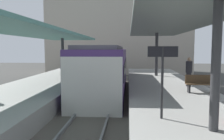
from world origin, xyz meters
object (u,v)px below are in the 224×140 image
Objects in this scene: commuter_train at (105,70)px; passenger_near_bench at (189,71)px; passenger_mid_platform at (73,67)px; platform_sign at (162,66)px; platform_bench at (200,83)px.

commuter_train is 6.69× the size of passenger_near_bench.
passenger_mid_platform is (-7.24, 2.18, 0.06)m from passenger_near_bench.
platform_sign reaches higher than passenger_near_bench.
commuter_train is at bearing 107.62° from platform_sign.
passenger_mid_platform is (-2.22, 0.40, 0.19)m from commuter_train.
commuter_train reaches higher than passenger_mid_platform.
passenger_near_bench is 7.56m from passenger_mid_platform.
platform_bench is 1.98m from passenger_near_bench.
passenger_mid_platform is (-4.82, 8.56, -0.71)m from platform_sign.
passenger_near_bench is 0.94× the size of passenger_mid_platform.
commuter_train is at bearing 160.42° from passenger_near_bench.
platform_bench is (5.07, -3.72, -0.26)m from commuter_train.
commuter_train is at bearing 143.72° from platform_bench.
passenger_mid_platform is at bearing 150.55° from platform_bench.
passenger_near_bench is at bearing -19.58° from commuter_train.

